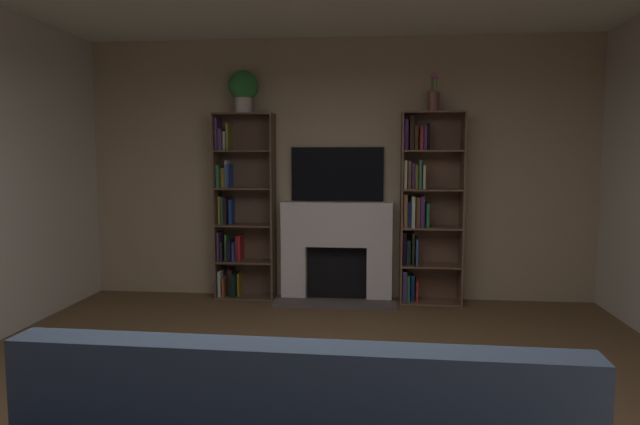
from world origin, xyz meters
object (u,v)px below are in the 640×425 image
at_px(bookshelf_right, 423,207).
at_px(potted_plant, 243,88).
at_px(vase_with_flowers, 433,99).
at_px(bookshelf_left, 239,212).
at_px(fireplace, 337,248).
at_px(tv, 337,174).

relative_size(bookshelf_right, potted_plant, 4.45).
bearing_deg(bookshelf_right, potted_plant, -179.22).
relative_size(bookshelf_right, vase_with_flowers, 4.95).
relative_size(bookshelf_left, vase_with_flowers, 4.95).
bearing_deg(bookshelf_left, bookshelf_right, -0.57).
xyz_separation_m(fireplace, vase_with_flowers, (1.01, -0.03, 1.59)).
bearing_deg(vase_with_flowers, potted_plant, 180.00).
xyz_separation_m(tv, potted_plant, (-1.01, -0.12, 0.92)).
xyz_separation_m(tv, bookshelf_left, (-1.08, -0.07, -0.42)).
height_order(bookshelf_left, bookshelf_right, same).
bearing_deg(fireplace, tv, 90.00).
bearing_deg(tv, bookshelf_right, -5.81).
distance_m(tv, potted_plant, 1.37).
bearing_deg(bookshelf_right, vase_with_flowers, -16.78).
xyz_separation_m(fireplace, bookshelf_left, (-1.08, 0.01, 0.38)).
height_order(tv, potted_plant, potted_plant).
xyz_separation_m(tv, vase_with_flowers, (1.01, -0.12, 0.79)).
distance_m(potted_plant, vase_with_flowers, 2.02).
distance_m(fireplace, potted_plant, 2.00).
height_order(fireplace, bookshelf_right, bookshelf_right).
relative_size(fireplace, tv, 1.29).
relative_size(tv, bookshelf_right, 0.50).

